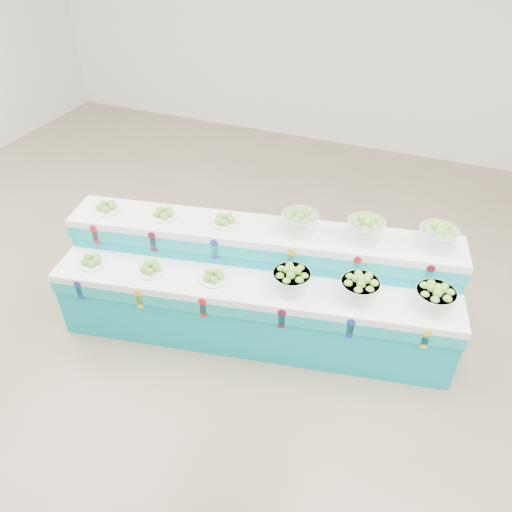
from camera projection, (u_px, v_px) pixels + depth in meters
name	position (u px, v px, depth m)	size (l,w,h in m)	color
ground	(193.00, 351.00, 4.62)	(10.00, 10.00, 0.00)	#76624E
back_wall	(346.00, 12.00, 7.07)	(10.00, 10.00, 0.00)	silver
display_stand	(256.00, 287.00, 4.57)	(3.62, 0.93, 1.02)	#0A9EAC
plate_lower_left	(91.00, 260.00, 4.47)	(0.25, 0.25, 0.10)	white
plate_lower_mid	(150.00, 268.00, 4.38)	(0.25, 0.25, 0.10)	white
plate_lower_right	(214.00, 276.00, 4.29)	(0.25, 0.25, 0.10)	white
basket_lower_left	(292.00, 280.00, 4.15)	(0.32, 0.32, 0.23)	silver
basket_lower_mid	(360.00, 289.00, 4.06)	(0.32, 0.32, 0.23)	silver
basket_lower_right	(435.00, 298.00, 3.97)	(0.32, 0.32, 0.23)	silver
plate_upper_left	(106.00, 206.00, 4.64)	(0.25, 0.25, 0.10)	white
plate_upper_mid	(164.00, 213.00, 4.55)	(0.25, 0.25, 0.10)	white
plate_upper_right	(225.00, 220.00, 4.46)	(0.25, 0.25, 0.10)	white
basket_upper_left	(300.00, 221.00, 4.31)	(0.32, 0.32, 0.23)	silver
basket_upper_mid	(366.00, 229.00, 4.22)	(0.32, 0.32, 0.23)	silver
basket_upper_right	(438.00, 236.00, 4.13)	(0.32, 0.32, 0.23)	silver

